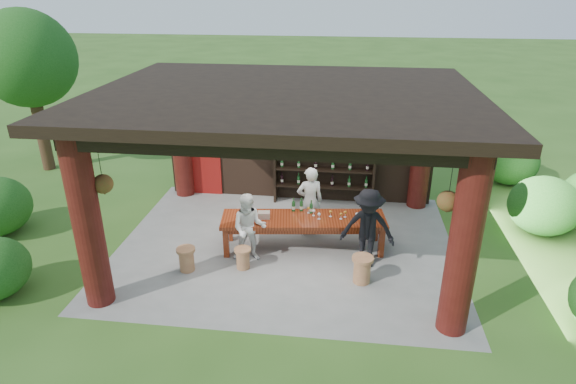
# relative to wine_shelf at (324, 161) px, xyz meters

# --- Properties ---
(ground) EXTENTS (90.00, 90.00, 0.00)m
(ground) POSITION_rel_wine_shelf_xyz_m (-0.70, -2.45, -1.16)
(ground) COLOR #2D5119
(ground) RESTS_ON ground
(pavilion) EXTENTS (7.50, 6.00, 3.60)m
(pavilion) POSITION_rel_wine_shelf_xyz_m (-0.71, -2.02, 0.97)
(pavilion) COLOR slate
(pavilion) RESTS_ON ground
(wine_shelf) EXTENTS (2.63, 0.40, 2.31)m
(wine_shelf) POSITION_rel_wine_shelf_xyz_m (0.00, 0.00, 0.00)
(wine_shelf) COLOR black
(wine_shelf) RESTS_ON ground
(tasting_table) EXTENTS (3.63, 1.35, 0.75)m
(tasting_table) POSITION_rel_wine_shelf_xyz_m (-0.30, -2.48, -0.52)
(tasting_table) COLOR #5C1E0D
(tasting_table) RESTS_ON ground
(stool_near_left) EXTENTS (0.34, 0.34, 0.45)m
(stool_near_left) POSITION_rel_wine_shelf_xyz_m (-1.46, -3.44, -0.92)
(stool_near_left) COLOR brown
(stool_near_left) RESTS_ON ground
(stool_near_right) EXTENTS (0.42, 0.42, 0.56)m
(stool_near_right) POSITION_rel_wine_shelf_xyz_m (0.96, -3.65, -0.86)
(stool_near_right) COLOR brown
(stool_near_right) RESTS_ON ground
(stool_far_left) EXTENTS (0.39, 0.39, 0.51)m
(stool_far_left) POSITION_rel_wine_shelf_xyz_m (-2.58, -3.66, -0.89)
(stool_far_left) COLOR brown
(stool_far_left) RESTS_ON ground
(host) EXTENTS (0.69, 0.55, 1.66)m
(host) POSITION_rel_wine_shelf_xyz_m (-0.22, -1.80, -0.33)
(host) COLOR silver
(host) RESTS_ON ground
(guest_woman) EXTENTS (0.77, 0.63, 1.49)m
(guest_woman) POSITION_rel_wine_shelf_xyz_m (-1.38, -3.07, -0.41)
(guest_woman) COLOR white
(guest_woman) RESTS_ON ground
(guest_man) EXTENTS (1.16, 0.74, 1.70)m
(guest_man) POSITION_rel_wine_shelf_xyz_m (1.05, -3.00, -0.31)
(guest_man) COLOR black
(guest_man) RESTS_ON ground
(table_bottles) EXTENTS (0.48, 0.17, 0.31)m
(table_bottles) POSITION_rel_wine_shelf_xyz_m (-0.37, -2.18, -0.25)
(table_bottles) COLOR #194C1E
(table_bottles) RESTS_ON tasting_table
(table_glasses) EXTENTS (1.12, 0.34, 0.15)m
(table_glasses) POSITION_rel_wine_shelf_xyz_m (0.27, -2.37, -0.33)
(table_glasses) COLOR silver
(table_glasses) RESTS_ON tasting_table
(napkin_basket) EXTENTS (0.28, 0.21, 0.14)m
(napkin_basket) POSITION_rel_wine_shelf_xyz_m (-1.16, -2.59, -0.34)
(napkin_basket) COLOR #BF6672
(napkin_basket) RESTS_ON tasting_table
(shrubs) EXTENTS (17.50, 8.42, 1.36)m
(shrubs) POSITION_rel_wine_shelf_xyz_m (2.61, -1.79, -0.60)
(shrubs) COLOR #194C14
(shrubs) RESTS_ON ground
(trees) EXTENTS (20.30, 10.68, 4.80)m
(trees) POSITION_rel_wine_shelf_xyz_m (2.75, -1.29, 2.21)
(trees) COLOR #3F2819
(trees) RESTS_ON ground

